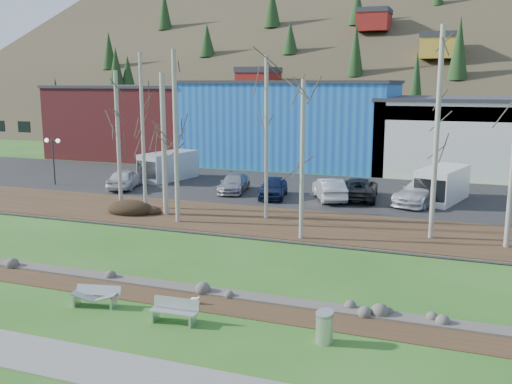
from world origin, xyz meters
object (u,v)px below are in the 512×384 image
at_px(car_1, 234,183).
at_px(car_0, 125,179).
at_px(car_4, 359,188).
at_px(car_5, 422,192).
at_px(car_3, 329,189).
at_px(van_grey, 167,166).
at_px(bench_damaged, 96,296).
at_px(car_2, 273,187).
at_px(street_lamp, 53,148).
at_px(litter_bin, 324,328).
at_px(seagull, 195,300).
at_px(bench_intact, 175,311).
at_px(van_white, 441,185).

bearing_deg(car_1, car_0, -179.24).
relative_size(car_4, car_5, 0.96).
relative_size(car_3, car_4, 0.87).
xyz_separation_m(car_0, car_5, (21.74, 1.99, 0.05)).
bearing_deg(car_1, car_3, -13.55).
distance_m(car_5, van_grey, 20.77).
relative_size(bench_damaged, car_1, 0.40).
height_order(car_0, car_2, car_0).
xyz_separation_m(street_lamp, car_3, (21.82, 1.65, -2.13)).
distance_m(litter_bin, car_0, 28.69).
height_order(bench_damaged, car_4, car_4).
relative_size(bench_damaged, car_0, 0.40).
distance_m(bench_damaged, seagull, 3.66).
distance_m(street_lamp, van_grey, 9.02).
bearing_deg(seagull, car_4, 79.79).
xyz_separation_m(bench_intact, van_white, (7.64, 23.66, 0.87)).
bearing_deg(street_lamp, bench_damaged, -47.22).
height_order(car_2, car_3, car_3).
bearing_deg(bench_damaged, car_2, 78.15).
distance_m(litter_bin, van_white, 23.52).
height_order(car_1, car_5, car_5).
xyz_separation_m(seagull, car_3, (0.47, 19.85, 0.73)).
bearing_deg(street_lamp, car_2, 3.83).
height_order(bench_intact, van_grey, van_grey).
bearing_deg(car_1, bench_damaged, -91.03).
height_order(street_lamp, car_3, street_lamp).
height_order(car_4, van_grey, van_grey).
xyz_separation_m(street_lamp, car_0, (6.17, 0.49, -2.13)).
bearing_deg(litter_bin, car_2, 112.75).
distance_m(litter_bin, car_2, 22.50).
bearing_deg(car_2, car_0, 172.51).
relative_size(seagull, car_4, 0.08).
distance_m(street_lamp, car_5, 28.10).
relative_size(car_1, car_4, 0.84).
distance_m(bench_damaged, litter_bin, 8.64).
distance_m(seagull, car_4, 21.07).
xyz_separation_m(car_5, van_white, (1.14, 1.27, 0.36)).
distance_m(car_0, car_3, 15.69).
bearing_deg(car_0, car_1, 175.44).
height_order(seagull, street_lamp, street_lamp).
bearing_deg(street_lamp, van_white, 7.63).
height_order(bench_damaged, van_white, van_white).
bearing_deg(bench_damaged, car_1, 87.04).
height_order(car_0, car_3, car_3).
bearing_deg(car_5, car_1, -157.75).
distance_m(car_3, van_grey, 14.91).
relative_size(litter_bin, seagull, 2.16).
bearing_deg(litter_bin, car_3, 102.72).
height_order(bench_intact, car_4, car_4).
height_order(litter_bin, car_2, car_2).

